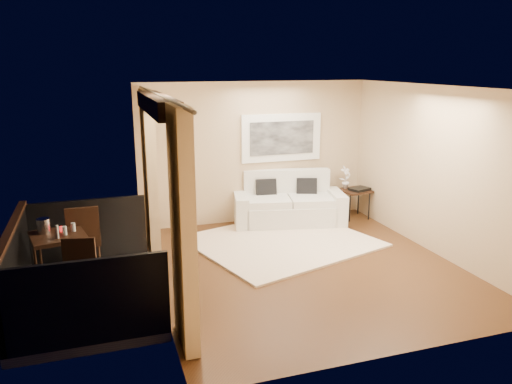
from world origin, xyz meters
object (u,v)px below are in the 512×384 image
sofa (288,205)px  balcony_chair_near (79,270)px  bistro_table (58,240)px  side_table (355,192)px  ice_bucket (44,226)px  orchid (346,177)px  balcony_chair_far (84,235)px

sofa → balcony_chair_near: sofa is taller
bistro_table → side_table: bearing=17.3°
ice_bucket → balcony_chair_near: bearing=-62.6°
side_table → bistro_table: 5.69m
sofa → balcony_chair_near: bearing=-134.5°
sofa → side_table: bearing=8.1°
orchid → balcony_chair_near: bearing=-153.0°
side_table → balcony_chair_far: balcony_chair_far is taller
side_table → balcony_chair_near: balcony_chair_near is taller
bistro_table → ice_bucket: 0.28m
balcony_chair_far → ice_bucket: 0.64m
balcony_chair_far → ice_bucket: bearing=30.8°
side_table → balcony_chair_far: 5.27m
ice_bucket → side_table: bearing=15.6°
balcony_chair_far → side_table: bearing=-165.4°
sofa → balcony_chair_far: 3.98m
ice_bucket → balcony_chair_far: bearing=30.2°
bistro_table → ice_bucket: (-0.17, 0.12, 0.18)m
balcony_chair_near → ice_bucket: (-0.44, 0.84, 0.36)m
balcony_chair_far → balcony_chair_near: size_ratio=1.13×
balcony_chair_near → ice_bucket: size_ratio=4.67×
balcony_chair_far → bistro_table: bearing=52.8°
balcony_chair_far → balcony_chair_near: 1.13m
side_table → bistro_table: (-5.43, -1.69, 0.20)m
bistro_table → ice_bucket: ice_bucket is taller
sofa → bistro_table: bearing=-144.2°
sofa → side_table: size_ratio=3.66×
side_table → orchid: size_ratio=1.34×
side_table → balcony_chair_far: (-5.11, -1.28, 0.09)m
orchid → ice_bucket: orchid is taller
balcony_chair_near → balcony_chair_far: bearing=99.2°
sofa → balcony_chair_far: size_ratio=2.11×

